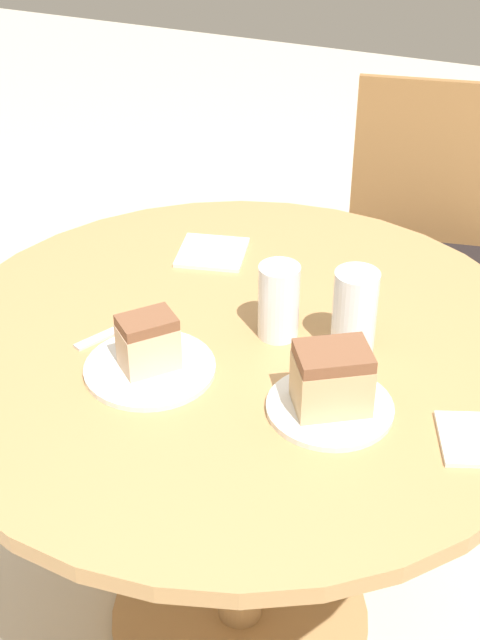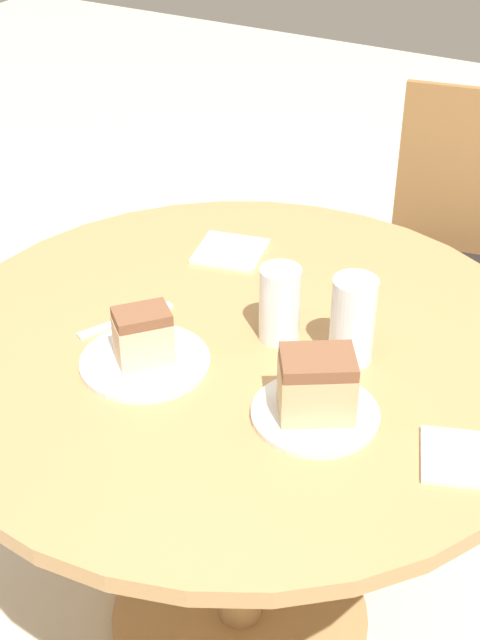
{
  "view_description": "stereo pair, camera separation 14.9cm",
  "coord_description": "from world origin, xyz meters",
  "px_view_note": "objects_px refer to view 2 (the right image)",
  "views": [
    {
      "loc": [
        0.48,
        -1.14,
        1.6
      ],
      "look_at": [
        0.0,
        0.0,
        0.77
      ],
      "focal_mm": 50.0,
      "sensor_mm": 36.0,
      "label": 1
    },
    {
      "loc": [
        0.61,
        -1.08,
        1.6
      ],
      "look_at": [
        0.0,
        0.0,
        0.77
      ],
      "focal_mm": 50.0,
      "sensor_mm": 36.0,
      "label": 2
    }
  ],
  "objects_px": {
    "cake_slice_far": "(317,385)",
    "glass_water": "(352,324)",
    "plate_far": "(315,414)",
    "cake_slice_near": "(143,336)",
    "chair": "(462,268)",
    "plate_near": "(145,362)",
    "glass_lemonade": "(280,308)"
  },
  "relations": [
    {
      "from": "cake_slice_near",
      "to": "glass_lemonade",
      "type": "xyz_separation_m",
      "value": [
        0.15,
        0.18,
        0.0
      ]
    },
    {
      "from": "cake_slice_near",
      "to": "cake_slice_far",
      "type": "xyz_separation_m",
      "value": [
        0.3,
        0.02,
        0.0
      ]
    },
    {
      "from": "cake_slice_near",
      "to": "chair",
      "type": "bearing_deg",
      "value": 77.0
    },
    {
      "from": "plate_near",
      "to": "glass_lemonade",
      "type": "height_order",
      "value": "glass_lemonade"
    },
    {
      "from": "plate_far",
      "to": "cake_slice_near",
      "type": "xyz_separation_m",
      "value": [
        -0.3,
        -0.02,
        0.05
      ]
    },
    {
      "from": "chair",
      "to": "plate_near",
      "type": "distance_m",
      "value": 1.1
    },
    {
      "from": "cake_slice_near",
      "to": "glass_water",
      "type": "relative_size",
      "value": 0.72
    },
    {
      "from": "plate_near",
      "to": "cake_slice_near",
      "type": "distance_m",
      "value": 0.05
    },
    {
      "from": "cake_slice_far",
      "to": "plate_far",
      "type": "bearing_deg",
      "value": 0.0
    },
    {
      "from": "chair",
      "to": "plate_near",
      "type": "xyz_separation_m",
      "value": [
        -0.24,
        -1.04,
        0.28
      ]
    },
    {
      "from": "cake_slice_far",
      "to": "glass_water",
      "type": "xyz_separation_m",
      "value": [
        -0.01,
        0.16,
        0.01
      ]
    },
    {
      "from": "cake_slice_far",
      "to": "glass_water",
      "type": "height_order",
      "value": "glass_water"
    },
    {
      "from": "chair",
      "to": "glass_lemonade",
      "type": "height_order",
      "value": "chair"
    },
    {
      "from": "plate_far",
      "to": "glass_lemonade",
      "type": "height_order",
      "value": "glass_lemonade"
    },
    {
      "from": "cake_slice_near",
      "to": "plate_near",
      "type": "bearing_deg",
      "value": 180.0
    },
    {
      "from": "plate_far",
      "to": "glass_lemonade",
      "type": "bearing_deg",
      "value": 132.02
    },
    {
      "from": "plate_far",
      "to": "glass_lemonade",
      "type": "distance_m",
      "value": 0.22
    },
    {
      "from": "chair",
      "to": "glass_water",
      "type": "distance_m",
      "value": 0.92
    },
    {
      "from": "chair",
      "to": "glass_lemonade",
      "type": "distance_m",
      "value": 0.93
    },
    {
      "from": "cake_slice_near",
      "to": "glass_lemonade",
      "type": "height_order",
      "value": "glass_lemonade"
    },
    {
      "from": "glass_water",
      "to": "chair",
      "type": "bearing_deg",
      "value": 92.97
    },
    {
      "from": "cake_slice_far",
      "to": "glass_water",
      "type": "bearing_deg",
      "value": 95.12
    },
    {
      "from": "plate_far",
      "to": "glass_water",
      "type": "xyz_separation_m",
      "value": [
        -0.01,
        0.16,
        0.06
      ]
    },
    {
      "from": "cake_slice_near",
      "to": "cake_slice_far",
      "type": "relative_size",
      "value": 0.79
    },
    {
      "from": "plate_far",
      "to": "cake_slice_far",
      "type": "relative_size",
      "value": 1.42
    },
    {
      "from": "cake_slice_near",
      "to": "glass_water",
      "type": "bearing_deg",
      "value": 32.32
    },
    {
      "from": "plate_far",
      "to": "cake_slice_far",
      "type": "distance_m",
      "value": 0.06
    },
    {
      "from": "cake_slice_far",
      "to": "glass_water",
      "type": "relative_size",
      "value": 0.92
    },
    {
      "from": "chair",
      "to": "plate_near",
      "type": "height_order",
      "value": "chair"
    },
    {
      "from": "chair",
      "to": "cake_slice_near",
      "type": "xyz_separation_m",
      "value": [
        -0.24,
        -1.04,
        0.33
      ]
    },
    {
      "from": "plate_near",
      "to": "cake_slice_far",
      "type": "bearing_deg",
      "value": 3.21
    },
    {
      "from": "plate_far",
      "to": "cake_slice_near",
      "type": "bearing_deg",
      "value": -176.79
    }
  ]
}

